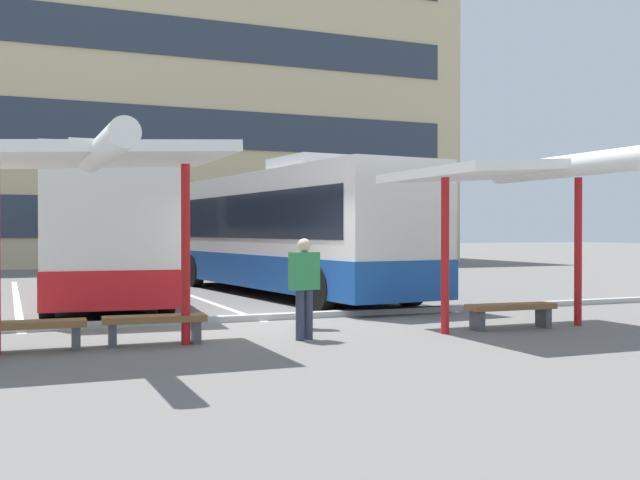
{
  "coord_description": "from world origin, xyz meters",
  "views": [
    {
      "loc": [
        -4.58,
        -13.3,
        1.75
      ],
      "look_at": [
        2.09,
        2.63,
        1.54
      ],
      "focal_mm": 42.06,
      "sensor_mm": 36.0,
      "label": 1
    }
  ],
  "objects_px": {
    "waiting_passenger_0": "(304,278)",
    "waiting_shelter_1": "(525,173)",
    "coach_bus_1": "(286,234)",
    "waiting_shelter_0": "(97,159)",
    "coach_bus_0": "(101,231)",
    "bench_2": "(511,310)",
    "bench_0": "(29,329)",
    "bench_1": "(155,323)",
    "waiting_passenger_1": "(304,282)"
  },
  "relations": [
    {
      "from": "waiting_passenger_0",
      "to": "waiting_shelter_1",
      "type": "bearing_deg",
      "value": -29.21
    },
    {
      "from": "coach_bus_1",
      "to": "waiting_shelter_0",
      "type": "bearing_deg",
      "value": -125.95
    },
    {
      "from": "coach_bus_0",
      "to": "bench_2",
      "type": "distance_m",
      "value": 10.39
    },
    {
      "from": "coach_bus_0",
      "to": "bench_2",
      "type": "height_order",
      "value": "coach_bus_0"
    },
    {
      "from": "bench_0",
      "to": "waiting_passenger_0",
      "type": "xyz_separation_m",
      "value": [
        4.63,
        0.95,
        0.56
      ]
    },
    {
      "from": "waiting_shelter_1",
      "to": "coach_bus_0",
      "type": "bearing_deg",
      "value": 125.3
    },
    {
      "from": "bench_0",
      "to": "bench_1",
      "type": "distance_m",
      "value": 1.8
    },
    {
      "from": "coach_bus_1",
      "to": "bench_2",
      "type": "bearing_deg",
      "value": -81.29
    },
    {
      "from": "coach_bus_1",
      "to": "waiting_passenger_1",
      "type": "height_order",
      "value": "coach_bus_1"
    },
    {
      "from": "coach_bus_0",
      "to": "waiting_passenger_0",
      "type": "distance_m",
      "value": 7.35
    },
    {
      "from": "bench_1",
      "to": "waiting_passenger_0",
      "type": "relative_size",
      "value": 1.01
    },
    {
      "from": "coach_bus_0",
      "to": "coach_bus_1",
      "type": "relative_size",
      "value": 0.88
    },
    {
      "from": "waiting_shelter_0",
      "to": "waiting_passenger_0",
      "type": "distance_m",
      "value": 4.39
    },
    {
      "from": "coach_bus_0",
      "to": "bench_0",
      "type": "distance_m",
      "value": 8.07
    },
    {
      "from": "coach_bus_0",
      "to": "waiting_passenger_1",
      "type": "height_order",
      "value": "coach_bus_0"
    },
    {
      "from": "bench_1",
      "to": "coach_bus_0",
      "type": "bearing_deg",
      "value": 89.4
    },
    {
      "from": "coach_bus_1",
      "to": "bench_2",
      "type": "xyz_separation_m",
      "value": [
        1.26,
        -8.22,
        -1.34
      ]
    },
    {
      "from": "coach_bus_0",
      "to": "waiting_passenger_0",
      "type": "height_order",
      "value": "coach_bus_0"
    },
    {
      "from": "coach_bus_0",
      "to": "waiting_shelter_1",
      "type": "relative_size",
      "value": 2.07
    },
    {
      "from": "waiting_passenger_0",
      "to": "waiting_shelter_0",
      "type": "bearing_deg",
      "value": -160.1
    },
    {
      "from": "coach_bus_0",
      "to": "waiting_shelter_1",
      "type": "bearing_deg",
      "value": -54.7
    },
    {
      "from": "bench_2",
      "to": "coach_bus_0",
      "type": "bearing_deg",
      "value": 126.51
    },
    {
      "from": "coach_bus_0",
      "to": "waiting_passenger_0",
      "type": "xyz_separation_m",
      "value": [
        2.75,
        -6.76,
        -0.86
      ]
    },
    {
      "from": "coach_bus_0",
      "to": "waiting_passenger_1",
      "type": "distance_m",
      "value": 8.45
    },
    {
      "from": "bench_2",
      "to": "waiting_passenger_0",
      "type": "height_order",
      "value": "waiting_passenger_0"
    },
    {
      "from": "coach_bus_1",
      "to": "waiting_shelter_0",
      "type": "height_order",
      "value": "coach_bus_1"
    },
    {
      "from": "coach_bus_1",
      "to": "bench_1",
      "type": "height_order",
      "value": "coach_bus_1"
    },
    {
      "from": "coach_bus_1",
      "to": "waiting_passenger_0",
      "type": "height_order",
      "value": "coach_bus_1"
    },
    {
      "from": "waiting_shelter_0",
      "to": "bench_2",
      "type": "height_order",
      "value": "waiting_shelter_0"
    },
    {
      "from": "coach_bus_0",
      "to": "waiting_shelter_1",
      "type": "distance_m",
      "value": 10.64
    },
    {
      "from": "waiting_shelter_0",
      "to": "waiting_shelter_1",
      "type": "bearing_deg",
      "value": -4.3
    },
    {
      "from": "bench_0",
      "to": "waiting_passenger_1",
      "type": "distance_m",
      "value": 4.17
    },
    {
      "from": "coach_bus_1",
      "to": "waiting_shelter_0",
      "type": "distance_m",
      "value": 10.02
    },
    {
      "from": "bench_0",
      "to": "bench_1",
      "type": "height_order",
      "value": "same"
    },
    {
      "from": "coach_bus_1",
      "to": "waiting_passenger_1",
      "type": "distance_m",
      "value": 8.51
    },
    {
      "from": "coach_bus_0",
      "to": "bench_0",
      "type": "xyz_separation_m",
      "value": [
        -1.88,
        -7.71,
        -1.43
      ]
    },
    {
      "from": "waiting_passenger_0",
      "to": "coach_bus_0",
      "type": "bearing_deg",
      "value": 112.13
    },
    {
      "from": "waiting_passenger_1",
      "to": "bench_2",
      "type": "bearing_deg",
      "value": -2.39
    },
    {
      "from": "bench_2",
      "to": "coach_bus_1",
      "type": "bearing_deg",
      "value": 98.71
    },
    {
      "from": "coach_bus_0",
      "to": "coach_bus_1",
      "type": "height_order",
      "value": "coach_bus_0"
    },
    {
      "from": "coach_bus_1",
      "to": "bench_0",
      "type": "distance_m",
      "value": 10.29
    },
    {
      "from": "waiting_shelter_1",
      "to": "bench_2",
      "type": "xyz_separation_m",
      "value": [
        -0.0,
        0.38,
        -2.42
      ]
    },
    {
      "from": "waiting_passenger_1",
      "to": "coach_bus_1",
      "type": "bearing_deg",
      "value": 71.84
    },
    {
      "from": "coach_bus_1",
      "to": "coach_bus_0",
      "type": "bearing_deg",
      "value": 179.38
    },
    {
      "from": "waiting_passenger_0",
      "to": "waiting_passenger_1",
      "type": "height_order",
      "value": "waiting_passenger_1"
    },
    {
      "from": "waiting_passenger_0",
      "to": "waiting_passenger_1",
      "type": "relative_size",
      "value": 0.96
    },
    {
      "from": "bench_1",
      "to": "waiting_passenger_1",
      "type": "relative_size",
      "value": 0.98
    },
    {
      "from": "bench_0",
      "to": "bench_1",
      "type": "xyz_separation_m",
      "value": [
        1.8,
        0.02,
        -0.0
      ]
    },
    {
      "from": "waiting_shelter_0",
      "to": "coach_bus_1",
      "type": "bearing_deg",
      "value": 54.05
    },
    {
      "from": "coach_bus_1",
      "to": "waiting_shelter_1",
      "type": "height_order",
      "value": "coach_bus_1"
    }
  ]
}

